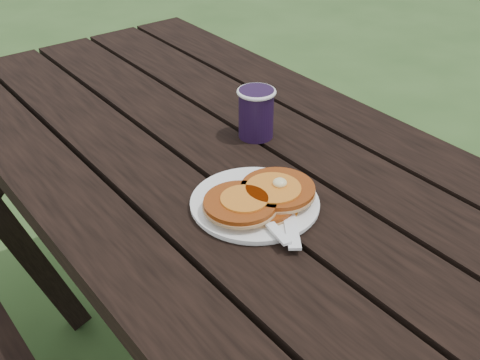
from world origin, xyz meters
TOP-DOWN VIEW (x-y plane):
  - picnic_table at (0.00, 0.00)m, footprint 1.36×1.80m
  - plate at (-0.07, -0.04)m, footprint 0.24×0.24m
  - pancake_stack at (-0.07, -0.05)m, footprint 0.20×0.13m
  - knife at (-0.05, -0.10)m, footprint 0.12×0.16m
  - fork at (-0.09, -0.11)m, footprint 0.06×0.16m
  - coffee_cup at (0.09, 0.15)m, footprint 0.08×0.08m

SIDE VIEW (x-z plane):
  - picnic_table at x=0.00m, z-range -0.01..0.74m
  - plate at x=-0.07m, z-range 0.75..0.76m
  - knife at x=-0.05m, z-range 0.76..0.76m
  - fork at x=-0.09m, z-range 0.77..0.77m
  - pancake_stack at x=-0.07m, z-range 0.76..0.79m
  - coffee_cup at x=0.09m, z-range 0.76..0.86m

